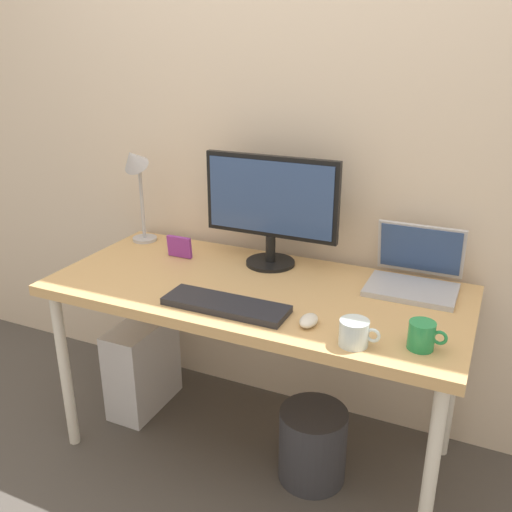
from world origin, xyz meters
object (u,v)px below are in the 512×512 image
Objects in this scene: monitor at (271,204)px; mouse at (309,321)px; desk_lamp at (135,174)px; photo_frame at (179,247)px; computer_tower at (143,365)px; desk at (256,301)px; laptop at (415,272)px; coffee_mug at (422,336)px; keyboard at (226,305)px; glass_cup at (355,333)px; wastebasket at (313,445)px.

monitor reaches higher than mouse.
desk_lamp is 0.39m from photo_frame.
mouse is 0.21× the size of computer_tower.
laptop reaches higher than desk.
coffee_mug is at bearing -77.72° from laptop.
photo_frame is (-0.40, 0.35, 0.04)m from keyboard.
computer_tower is (-1.05, 0.33, -0.58)m from glass_cup.
desk_lamp is at bearing 156.37° from glass_cup.
keyboard is 3.52× the size of glass_cup.
monitor is 0.98m from computer_tower.
photo_frame is at bearing 138.97° from keyboard.
photo_frame is at bearing 22.99° from computer_tower.
mouse reaches higher than keyboard.
mouse reaches higher than desk.
computer_tower is (-0.58, 0.27, -0.55)m from keyboard.
glass_cup reaches higher than keyboard.
coffee_mug is at bearing -12.12° from computer_tower.
laptop is 0.96m from photo_frame.
glass_cup is at bearing -161.50° from coffee_mug.
desk_lamp is (-0.68, 0.22, 0.38)m from desk.
mouse is (0.32, -0.43, -0.24)m from monitor.
laptop is at bearing 39.17° from keyboard.
glass_cup is at bearing -99.95° from laptop.
keyboard is 4.89× the size of mouse.
coffee_mug is at bearing -18.13° from desk_lamp.
monitor reaches higher than photo_frame.
photo_frame is 0.96m from wastebasket.
desk is 3.48× the size of desk_lamp.
mouse is 0.72× the size of glass_cup.
desk is 0.60m from wastebasket.
photo_frame reaches higher than keyboard.
laptop is 0.77m from wastebasket.
coffee_mug is 1.11m from photo_frame.
mouse is at bearing -53.45° from monitor.
coffee_mug is (1.31, -0.43, -0.27)m from desk_lamp.
laptop is at bearing 102.28° from coffee_mug.
computer_tower is at bearing 174.65° from desk.
coffee_mug is (0.65, 0.00, 0.03)m from keyboard.
laptop is (0.58, 0.02, -0.20)m from monitor.
coffee_mug is at bearing -18.05° from photo_frame.
desk is 0.81m from desk_lamp.
monitor is 0.61m from laptop.
mouse is at bearing -84.22° from wastebasket.
wastebasket is at bearing -7.74° from computer_tower.
desk_lamp is at bearing 161.87° from coffee_mug.
coffee_mug is (0.10, -0.45, -0.01)m from laptop.
laptop reaches higher than wastebasket.
desk_lamp is at bearing 161.54° from photo_frame.
photo_frame is 0.62m from computer_tower.
wastebasket is (-0.02, 0.15, -0.61)m from mouse.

